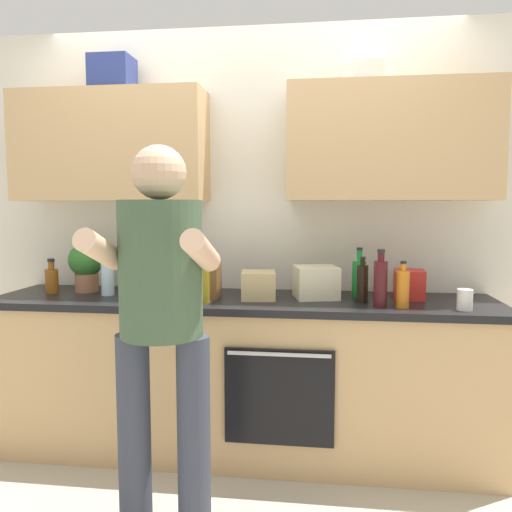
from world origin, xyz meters
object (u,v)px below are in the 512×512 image
object	(u,v)px
bottle_juice	(403,288)
knife_block	(210,279)
potted_herb	(86,264)
grocery_bag_crisps	(409,284)
bottle_hotsauce	(194,279)
cup_coffee	(465,300)
bottle_oil	(204,277)
mixing_bowl	(152,289)
bottle_water	(108,277)
bottle_syrup	(52,280)
grocery_bag_bread	(259,285)
bottle_soy	(362,283)
grocery_bag_rice	(316,282)
bottle_soda	(359,278)
person_standing	(161,312)
bottle_wine	(380,282)

from	to	relation	value
bottle_juice	knife_block	xyz separation A→B (m)	(-1.04, 0.16, 0.00)
potted_herb	grocery_bag_crisps	world-z (taller)	potted_herb
bottle_hotsauce	cup_coffee	distance (m)	1.50
bottle_oil	mixing_bowl	bearing A→B (deg)	161.34
bottle_hotsauce	potted_herb	world-z (taller)	potted_herb
bottle_water	grocery_bag_crisps	distance (m)	1.73
bottle_syrup	knife_block	bearing A→B (deg)	-1.59
potted_herb	grocery_bag_bread	bearing A→B (deg)	-5.66
bottle_soy	knife_block	distance (m)	0.84
bottle_water	grocery_bag_rice	bearing A→B (deg)	2.94
mixing_bowl	knife_block	size ratio (longest dim) A/B	0.93
bottle_water	knife_block	world-z (taller)	knife_block
cup_coffee	grocery_bag_rice	world-z (taller)	grocery_bag_rice
bottle_soda	mixing_bowl	bearing A→B (deg)	-172.48
knife_block	potted_herb	distance (m)	0.80
person_standing	bottle_soda	distance (m)	1.27
bottle_hotsauce	potted_herb	distance (m)	0.67
knife_block	bottle_soda	bearing A→B (deg)	7.93
bottle_juice	bottle_wine	xyz separation A→B (m)	(-0.11, 0.00, 0.03)
bottle_water	bottle_wine	world-z (taller)	bottle_wine
bottle_wine	knife_block	bearing A→B (deg)	170.78
cup_coffee	mixing_bowl	distance (m)	1.67
bottle_juice	grocery_bag_bread	distance (m)	0.78
person_standing	bottle_soda	size ratio (longest dim) A/B	5.85
mixing_bowl	grocery_bag_crisps	distance (m)	1.45
bottle_wine	cup_coffee	bearing A→B (deg)	-4.32
person_standing	bottle_water	xyz separation A→B (m)	(-0.58, 0.81, 0.02)
bottle_wine	potted_herb	distance (m)	1.73
bottle_oil	bottle_hotsauce	bearing A→B (deg)	113.93
bottle_soy	bottle_wine	size ratio (longest dim) A/B	0.83
bottle_juice	cup_coffee	size ratio (longest dim) A/B	2.28
person_standing	mixing_bowl	size ratio (longest dim) A/B	6.73
bottle_hotsauce	cup_coffee	bearing A→B (deg)	-12.32
bottle_oil	bottle_soy	world-z (taller)	bottle_oil
person_standing	cup_coffee	size ratio (longest dim) A/B	15.79
person_standing	bottle_wine	size ratio (longest dim) A/B	5.57
bottle_hotsauce	grocery_bag_crisps	bearing A→B (deg)	-1.64
bottle_wine	bottle_hotsauce	bearing A→B (deg)	164.68
bottle_soda	grocery_bag_bread	size ratio (longest dim) A/B	1.42
potted_herb	grocery_bag_crisps	xyz separation A→B (m)	(1.90, 0.00, -0.09)
knife_block	mixing_bowl	bearing A→B (deg)	-173.52
person_standing	bottle_juice	size ratio (longest dim) A/B	6.93
bottle_syrup	bottle_wine	size ratio (longest dim) A/B	0.69
bottle_soda	bottle_syrup	bearing A→B (deg)	-177.17
potted_herb	person_standing	bearing A→B (deg)	-50.14
bottle_hotsauce	grocery_bag_bread	distance (m)	0.43
grocery_bag_bread	bottle_hotsauce	bearing A→B (deg)	160.37
bottle_oil	bottle_hotsauce	size ratio (longest dim) A/B	1.59
grocery_bag_crisps	grocery_bag_bread	bearing A→B (deg)	-172.58
bottle_hotsauce	grocery_bag_bread	bearing A→B (deg)	-19.63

